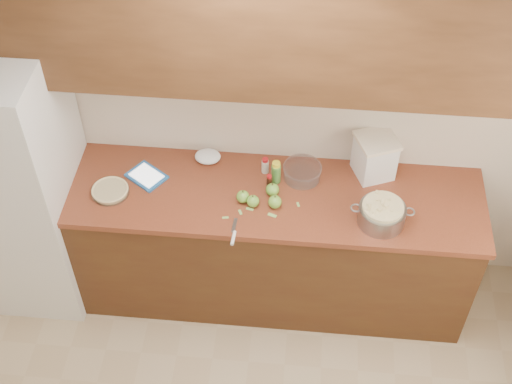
# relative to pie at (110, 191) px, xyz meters

# --- Properties ---
(counter_run) EXTENTS (2.64, 0.68, 0.92)m
(counter_run) POSITION_rel_pie_xyz_m (0.85, 0.08, -0.48)
(counter_run) COLOR #482C14
(counter_run) RESTS_ON ground
(upper_cabinets) EXTENTS (2.60, 0.34, 0.70)m
(upper_cabinets) POSITION_rel_pie_xyz_m (0.85, 0.23, 1.01)
(upper_cabinets) COLOR brown
(upper_cabinets) RESTS_ON room_shell
(fridge) EXTENTS (0.70, 0.70, 1.80)m
(fridge) POSITION_rel_pie_xyz_m (-0.59, 0.04, -0.04)
(fridge) COLOR silver
(fridge) RESTS_ON ground
(pie) EXTENTS (0.22, 0.22, 0.04)m
(pie) POSITION_rel_pie_xyz_m (0.00, 0.00, 0.00)
(pie) COLOR silver
(pie) RESTS_ON counter_run
(colander) EXTENTS (0.35, 0.26, 0.13)m
(colander) POSITION_rel_pie_xyz_m (1.55, -0.07, 0.04)
(colander) COLOR gray
(colander) RESTS_ON counter_run
(flour_canister) EXTENTS (0.29, 0.29, 0.27)m
(flour_canister) POSITION_rel_pie_xyz_m (1.51, 0.31, 0.12)
(flour_canister) COLOR white
(flour_canister) RESTS_ON counter_run
(tablet) EXTENTS (0.27, 0.26, 0.02)m
(tablet) POSITION_rel_pie_xyz_m (0.18, 0.15, -0.01)
(tablet) COLOR #215DA2
(tablet) RESTS_ON counter_run
(paring_knife) EXTENTS (0.03, 0.20, 0.02)m
(paring_knife) POSITION_rel_pie_xyz_m (0.75, -0.26, -0.01)
(paring_knife) COLOR gray
(paring_knife) RESTS_ON counter_run
(lemon_bottle) EXTENTS (0.06, 0.06, 0.15)m
(lemon_bottle) POSITION_rel_pie_xyz_m (0.95, 0.18, 0.05)
(lemon_bottle) COLOR #4C8C38
(lemon_bottle) RESTS_ON counter_run
(cinnamon_shaker) EXTENTS (0.04, 0.04, 0.11)m
(cinnamon_shaker) POSITION_rel_pie_xyz_m (0.88, 0.26, 0.03)
(cinnamon_shaker) COLOR beige
(cinnamon_shaker) RESTS_ON counter_run
(vanilla_bottle) EXTENTS (0.03, 0.03, 0.09)m
(vanilla_bottle) POSITION_rel_pie_xyz_m (0.91, 0.14, 0.03)
(vanilla_bottle) COLOR black
(vanilla_bottle) RESTS_ON counter_run
(mixing_bowl) EXTENTS (0.23, 0.23, 0.09)m
(mixing_bowl) POSITION_rel_pie_xyz_m (1.10, 0.23, 0.03)
(mixing_bowl) COLOR silver
(mixing_bowl) RESTS_ON counter_run
(paper_towel) EXTENTS (0.17, 0.15, 0.06)m
(paper_towel) POSITION_rel_pie_xyz_m (0.53, 0.32, 0.01)
(paper_towel) COLOR white
(paper_towel) RESTS_ON counter_run
(apple_left) EXTENTS (0.08, 0.08, 0.09)m
(apple_left) POSITION_rel_pie_xyz_m (0.77, 0.01, 0.02)
(apple_left) COLOR #6BA434
(apple_left) RESTS_ON counter_run
(apple_center) EXTENTS (0.08, 0.08, 0.09)m
(apple_center) POSITION_rel_pie_xyz_m (0.94, 0.08, 0.02)
(apple_center) COLOR #6BA434
(apple_center) RESTS_ON counter_run
(apple_front) EXTENTS (0.07, 0.07, 0.08)m
(apple_front) POSITION_rel_pie_xyz_m (0.83, -0.02, 0.02)
(apple_front) COLOR #6BA434
(apple_front) RESTS_ON counter_run
(apple_extra) EXTENTS (0.08, 0.08, 0.09)m
(apple_extra) POSITION_rel_pie_xyz_m (0.96, -0.02, 0.02)
(apple_extra) COLOR #6BA434
(apple_extra) RESTS_ON counter_run
(peel_a) EXTENTS (0.05, 0.03, 0.00)m
(peel_a) POSITION_rel_pie_xyz_m (0.82, -0.05, -0.02)
(peel_a) COLOR #8ABF5D
(peel_a) RESTS_ON counter_run
(peel_b) EXTENTS (0.02, 0.04, 0.00)m
(peel_b) POSITION_rel_pie_xyz_m (1.09, 0.01, -0.02)
(peel_b) COLOR #8ABF5D
(peel_b) RESTS_ON counter_run
(peel_c) EXTENTS (0.03, 0.04, 0.00)m
(peel_c) POSITION_rel_pie_xyz_m (0.77, -0.08, -0.02)
(peel_c) COLOR #8ABF5D
(peel_c) RESTS_ON counter_run
(peel_d) EXTENTS (0.04, 0.02, 0.00)m
(peel_d) POSITION_rel_pie_xyz_m (0.69, -0.13, -0.02)
(peel_d) COLOR #8ABF5D
(peel_d) RESTS_ON counter_run
(peel_e) EXTENTS (0.05, 0.04, 0.00)m
(peel_e) POSITION_rel_pie_xyz_m (0.95, -0.09, -0.02)
(peel_e) COLOR #8ABF5D
(peel_e) RESTS_ON counter_run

